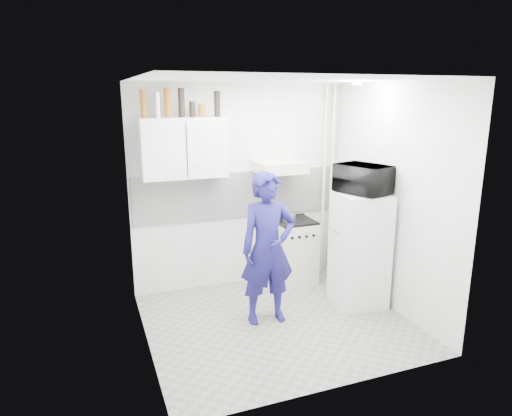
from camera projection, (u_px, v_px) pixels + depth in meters
name	position (u px, v px, depth m)	size (l,w,h in m)	color
floor	(277.00, 322.00, 5.06)	(2.80, 2.80, 0.00)	gray
ceiling	(280.00, 79.00, 4.43)	(2.80, 2.80, 0.00)	white
wall_back	(240.00, 187.00, 5.88)	(2.80, 2.80, 0.00)	white
wall_left	(141.00, 222.00, 4.26)	(2.60, 2.60, 0.00)	white
wall_right	(390.00, 198.00, 5.23)	(2.60, 2.60, 0.00)	white
person	(268.00, 249.00, 4.92)	(0.61, 0.40, 1.68)	navy
stove	(294.00, 252.00, 6.10)	(0.52, 0.52, 0.82)	beige
fridge	(359.00, 249.00, 5.38)	(0.56, 0.56, 1.36)	white
stove_top	(294.00, 221.00, 5.99)	(0.49, 0.49, 0.03)	black
saucepan	(289.00, 217.00, 5.94)	(0.17, 0.17, 0.09)	silver
microwave	(364.00, 179.00, 5.17)	(0.40, 0.59, 0.33)	black
bottle_a	(143.00, 104.00, 5.06)	(0.07, 0.07, 0.31)	brown
bottle_b	(157.00, 105.00, 5.11)	(0.07, 0.07, 0.28)	silver
bottle_c	(167.00, 103.00, 5.15)	(0.08, 0.08, 0.33)	brown
bottle_d	(181.00, 103.00, 5.20)	(0.07, 0.07, 0.33)	black
canister_a	(192.00, 109.00, 5.26)	(0.07, 0.07, 0.18)	black
canister_b	(202.00, 110.00, 5.31)	(0.08, 0.08, 0.16)	brown
bottle_e	(217.00, 104.00, 5.35)	(0.07, 0.07, 0.30)	black
upper_cabinet	(184.00, 148.00, 5.33)	(1.00, 0.35, 0.70)	white
range_hood	(280.00, 167.00, 5.74)	(0.60, 0.50, 0.14)	beige
backsplash	(240.00, 194.00, 5.89)	(2.74, 0.03, 0.60)	white
pipe_a	(331.00, 181.00, 6.25)	(0.05, 0.05, 2.60)	beige
pipe_b	(324.00, 182.00, 6.21)	(0.04, 0.04, 2.60)	beige
ceiling_spot_fixture	(357.00, 84.00, 4.96)	(0.10, 0.10, 0.02)	white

